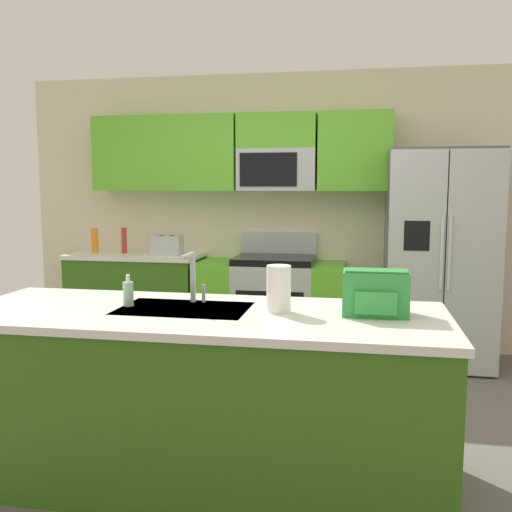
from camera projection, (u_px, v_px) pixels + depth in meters
ground_plane at (244, 435)px, 3.51m from camera, size 9.00×9.00×0.00m
kitchen_wall_unit at (273, 193)px, 5.39m from camera, size 5.20×0.43×2.60m
back_counter at (137, 299)px, 5.48m from camera, size 1.26×0.63×0.90m
range_oven at (271, 305)px, 5.24m from camera, size 1.36×0.61×1.10m
refrigerator at (439, 258)px, 4.84m from camera, size 0.90×0.76×1.85m
island_counter at (200, 394)px, 2.96m from camera, size 2.52×0.93×0.90m
toaster at (167, 245)px, 5.30m from camera, size 0.28×0.16×0.18m
pepper_mill at (124, 240)px, 5.43m from camera, size 0.05×0.05×0.24m
bottle_orange at (95, 240)px, 5.48m from camera, size 0.07×0.07×0.24m
sink_faucet at (192, 273)px, 3.08m from camera, size 0.09×0.21×0.28m
soap_dispenser at (128, 293)px, 3.02m from camera, size 0.06×0.06×0.17m
paper_towel_roll at (279, 289)px, 2.86m from camera, size 0.12×0.12×0.24m
backpack at (375, 292)px, 2.80m from camera, size 0.32×0.22×0.23m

